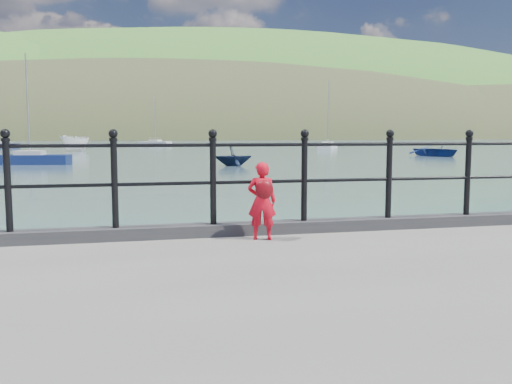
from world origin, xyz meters
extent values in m
plane|color=#2D4251|center=(0.00, 0.00, 0.00)|extent=(600.00, 600.00, 0.00)
cube|color=#28282B|center=(0.00, -0.15, 1.07)|extent=(60.00, 0.30, 0.15)
cylinder|color=black|center=(0.00, -0.15, 1.67)|extent=(18.00, 0.04, 0.04)
cylinder|color=black|center=(0.00, -0.15, 2.15)|extent=(18.00, 0.04, 0.04)
cylinder|color=black|center=(-3.00, -0.15, 1.67)|extent=(0.08, 0.08, 1.05)
sphere|color=black|center=(-3.00, -0.15, 2.29)|extent=(0.11, 0.11, 0.11)
cylinder|color=black|center=(-1.80, -0.15, 1.67)|extent=(0.08, 0.08, 1.05)
sphere|color=black|center=(-1.80, -0.15, 2.29)|extent=(0.11, 0.11, 0.11)
cylinder|color=black|center=(-0.60, -0.15, 1.67)|extent=(0.08, 0.08, 1.05)
sphere|color=black|center=(-0.60, -0.15, 2.29)|extent=(0.11, 0.11, 0.11)
cylinder|color=black|center=(0.60, -0.15, 1.67)|extent=(0.08, 0.08, 1.05)
sphere|color=black|center=(0.60, -0.15, 2.29)|extent=(0.11, 0.11, 0.11)
cylinder|color=black|center=(1.80, -0.15, 1.67)|extent=(0.08, 0.08, 1.05)
sphere|color=black|center=(1.80, -0.15, 2.29)|extent=(0.11, 0.11, 0.11)
cylinder|color=black|center=(3.00, -0.15, 1.67)|extent=(0.08, 0.08, 1.05)
sphere|color=black|center=(3.00, -0.15, 2.29)|extent=(0.11, 0.11, 0.11)
ellipsoid|color=#333A21|center=(20.00, 195.00, -15.40)|extent=(400.00, 100.00, 88.00)
ellipsoid|color=#387026|center=(60.00, 255.00, -27.30)|extent=(600.00, 180.00, 156.00)
cube|color=silver|center=(-35.00, 181.00, 3.00)|extent=(9.00, 6.00, 6.00)
cube|color=#4C4744|center=(-35.00, 181.00, 7.00)|extent=(9.50, 6.50, 2.00)
cube|color=silver|center=(-12.00, 181.00, 3.00)|extent=(9.00, 6.00, 6.00)
cube|color=#4C4744|center=(-12.00, 181.00, 7.00)|extent=(9.50, 6.50, 2.00)
cube|color=silver|center=(18.00, 181.00, 3.00)|extent=(9.00, 6.00, 6.00)
cube|color=#4C4744|center=(18.00, 181.00, 7.00)|extent=(9.50, 6.50, 2.00)
cube|color=silver|center=(45.00, 181.00, 3.00)|extent=(9.00, 6.00, 6.00)
cube|color=#4C4744|center=(45.00, 181.00, 7.00)|extent=(9.50, 6.50, 2.00)
imported|color=red|center=(-0.06, -0.52, 1.48)|extent=(0.40, 0.32, 0.95)
ellipsoid|color=red|center=(-0.06, -0.65, 1.63)|extent=(0.22, 0.11, 0.23)
imported|color=navy|center=(27.35, 40.82, 0.56)|extent=(4.77, 6.02, 1.12)
imported|color=white|center=(-8.47, 62.38, 0.99)|extent=(4.05, 5.47, 1.99)
imported|color=black|center=(5.14, 29.94, 0.68)|extent=(2.60, 2.25, 1.36)
cube|color=white|center=(25.76, 67.09, 0.25)|extent=(5.04, 7.08, 0.90)
cube|color=beige|center=(25.76, 67.09, 0.75)|extent=(2.35, 2.80, 0.50)
cylinder|color=#A5A5A8|center=(25.76, 67.09, 5.21)|extent=(0.10, 0.10, 9.03)
cylinder|color=#A5A5A8|center=(25.76, 67.09, 1.30)|extent=(1.57, 2.80, 0.06)
cube|color=silver|center=(2.34, 93.70, 0.25)|extent=(5.88, 5.19, 0.90)
cube|color=beige|center=(2.34, 93.70, 0.75)|extent=(2.45, 2.32, 0.50)
cylinder|color=#A5A5A8|center=(2.34, 93.70, 4.74)|extent=(0.10, 0.10, 8.08)
cylinder|color=#A5A5A8|center=(2.34, 93.70, 1.30)|extent=(2.17, 1.74, 0.06)
cube|color=black|center=(-20.54, 78.37, 0.25)|extent=(5.59, 3.19, 0.90)
cube|color=beige|center=(-20.54, 78.37, 0.75)|extent=(2.13, 1.67, 0.50)
cube|color=#122050|center=(-8.87, 34.88, 0.25)|extent=(5.73, 2.62, 0.90)
cube|color=beige|center=(-8.87, 34.88, 0.75)|extent=(2.10, 1.53, 0.50)
cylinder|color=#A5A5A8|center=(-8.87, 34.88, 4.29)|extent=(0.10, 0.10, 7.18)
cylinder|color=#A5A5A8|center=(-8.87, 34.88, 1.30)|extent=(2.46, 0.45, 0.06)
camera|label=1|loc=(-1.57, -6.87, 2.30)|focal=38.00mm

